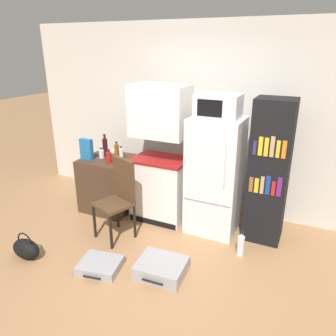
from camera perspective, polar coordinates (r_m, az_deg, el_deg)
name	(u,v)px	position (r m, az deg, el deg)	size (l,w,h in m)	color
ground_plane	(145,281)	(3.66, -3.98, -18.98)	(24.00, 24.00, 0.00)	#A3754C
wall_back	(225,121)	(4.72, 9.84, 8.04)	(6.40, 0.10, 2.67)	beige
side_table	(110,183)	(4.98, -10.09, -2.64)	(0.72, 0.69, 0.79)	#422D1E
kitchen_hutch	(160,160)	(4.47, -1.32, 1.48)	(0.76, 0.56, 1.87)	white
refrigerator	(215,176)	(4.23, 8.12, -1.46)	(0.64, 0.59, 1.52)	white
microwave	(218,106)	(3.98, 8.76, 10.64)	(0.51, 0.38, 0.28)	silver
bookshelf	(269,173)	(4.13, 17.13, -0.77)	(0.46, 0.41, 1.78)	black
bottle_wine_dark	(105,146)	(4.97, -10.90, 3.76)	(0.07, 0.07, 0.31)	black
bottle_clear_short	(101,154)	(4.85, -11.51, 2.45)	(0.07, 0.07, 0.15)	silver
bottle_amber_beer	(117,150)	(4.93, -8.93, 3.20)	(0.06, 0.06, 0.21)	brown
bottle_milk_white	(121,153)	(4.78, -8.14, 2.55)	(0.06, 0.06, 0.18)	white
bottle_ketchup_red	(109,157)	(4.62, -10.28, 1.87)	(0.08, 0.08, 0.20)	#AD1914
bowl	(113,151)	(5.09, -9.59, 2.89)	(0.12, 0.12, 0.03)	silver
cereal_box	(87,149)	(4.81, -14.00, 3.19)	(0.19, 0.07, 0.30)	#1E66A8
chair	(119,193)	(4.16, -8.49, -4.30)	(0.51, 0.52, 1.03)	black
suitcase_large_flat	(161,268)	(3.70, -1.17, -17.01)	(0.54, 0.49, 0.15)	#99999E
suitcase_small_flat	(100,265)	(3.85, -11.72, -16.28)	(0.50, 0.46, 0.10)	#99999E
handbag	(26,249)	(4.23, -23.48, -12.77)	(0.36, 0.20, 0.33)	black
water_bottle_front	(241,245)	(4.04, 12.54, -12.96)	(0.08, 0.08, 0.32)	silver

